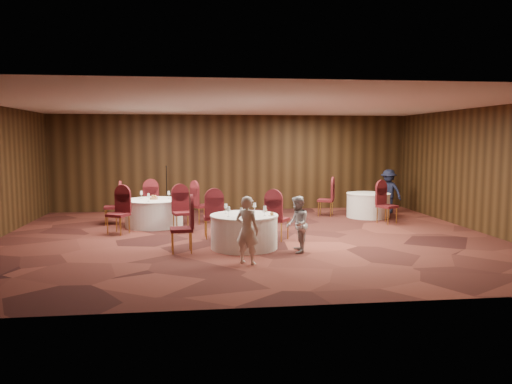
{
  "coord_description": "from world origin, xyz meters",
  "views": [
    {
      "loc": [
        -1.29,
        -11.81,
        2.37
      ],
      "look_at": [
        0.2,
        0.2,
        1.1
      ],
      "focal_mm": 35.0,
      "sensor_mm": 36.0,
      "label": 1
    }
  ],
  "objects": [
    {
      "name": "table_main",
      "position": [
        -0.22,
        -1.08,
        0.38
      ],
      "size": [
        1.48,
        1.48,
        0.74
      ],
      "color": "white",
      "rests_on": "ground"
    },
    {
      "name": "ground",
      "position": [
        0.0,
        0.0,
        0.0
      ],
      "size": [
        12.0,
        12.0,
        0.0
      ],
      "primitive_type": "plane",
      "color": "black",
      "rests_on": "ground"
    },
    {
      "name": "tabletop_right",
      "position": [
        4.17,
        2.58,
        0.9
      ],
      "size": [
        0.08,
        0.08,
        0.22
      ],
      "color": "silver",
      "rests_on": "table_right"
    },
    {
      "name": "tabletop_main",
      "position": [
        -0.09,
        -1.18,
        0.84
      ],
      "size": [
        1.07,
        1.03,
        0.22
      ],
      "color": "silver",
      "rests_on": "table_main"
    },
    {
      "name": "tabletop_left",
      "position": [
        -2.41,
        2.0,
        0.82
      ],
      "size": [
        0.84,
        0.78,
        0.22
      ],
      "color": "silver",
      "rests_on": "table_left"
    },
    {
      "name": "woman_a",
      "position": [
        -0.3,
        -2.49,
        0.66
      ],
      "size": [
        0.57,
        0.53,
        1.31
      ],
      "primitive_type": "imported",
      "rotation": [
        0.0,
        0.0,
        2.56
      ],
      "color": "silver",
      "rests_on": "ground"
    },
    {
      "name": "woman_b",
      "position": [
        0.84,
        -1.65,
        0.6
      ],
      "size": [
        0.54,
        0.65,
        1.2
      ],
      "primitive_type": "imported",
      "rotation": [
        0.0,
        0.0,
        4.56
      ],
      "color": "#B4B3B9",
      "rests_on": "ground"
    },
    {
      "name": "chairs_main",
      "position": [
        -0.59,
        -0.47,
        0.5
      ],
      "size": [
        2.88,
        2.05,
        1.0
      ],
      "color": "#3B0B18",
      "rests_on": "ground"
    },
    {
      "name": "table_right",
      "position": [
        4.0,
        2.83,
        0.38
      ],
      "size": [
        1.32,
        1.32,
        0.74
      ],
      "color": "white",
      "rests_on": "ground"
    },
    {
      "name": "table_left",
      "position": [
        -2.4,
        2.0,
        0.38
      ],
      "size": [
        1.6,
        1.6,
        0.74
      ],
      "color": "white",
      "rests_on": "ground"
    },
    {
      "name": "room_shell",
      "position": [
        0.0,
        0.0,
        1.96
      ],
      "size": [
        12.0,
        12.0,
        12.0
      ],
      "color": "silver",
      "rests_on": "ground"
    },
    {
      "name": "man_c",
      "position": [
        4.96,
        3.61,
        0.71
      ],
      "size": [
        0.98,
        1.04,
        1.42
      ],
      "primitive_type": "imported",
      "rotation": [
        0.0,
        0.0,
        5.38
      ],
      "color": "black",
      "rests_on": "ground"
    },
    {
      "name": "chairs_left",
      "position": [
        -2.4,
        2.0,
        0.5
      ],
      "size": [
        3.1,
        2.9,
        1.0
      ],
      "color": "#3B0B18",
      "rests_on": "ground"
    },
    {
      "name": "mic_stand",
      "position": [
        -2.18,
        4.28,
        0.45
      ],
      "size": [
        0.24,
        0.24,
        1.55
      ],
      "color": "black",
      "rests_on": "ground"
    },
    {
      "name": "chairs_right",
      "position": [
        3.45,
        2.46,
        0.5
      ],
      "size": [
        2.07,
        2.28,
        1.0
      ],
      "color": "#3B0B18",
      "rests_on": "ground"
    }
  ]
}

